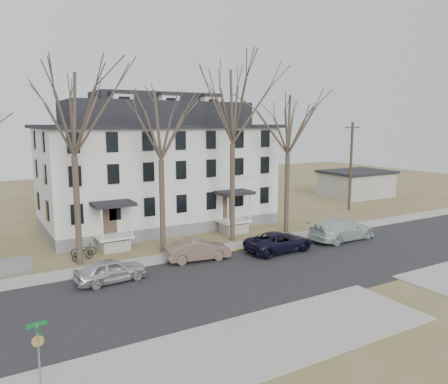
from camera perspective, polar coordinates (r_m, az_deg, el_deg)
ground at (r=27.42m, az=10.18°, el=-11.17°), size 120.00×120.00×0.00m
main_road at (r=28.87m, az=7.57°, el=-10.06°), size 120.00×10.00×0.04m
far_sidewalk at (r=33.57m, az=1.23°, el=-7.25°), size 120.00×2.00×0.08m
near_sidewalk_left at (r=19.39m, az=1.19°, el=-19.97°), size 20.00×5.00×0.08m
yellow_curb at (r=35.67m, az=8.90°, el=-6.37°), size 14.00×0.25×0.06m
boarding_house at (r=40.46m, az=-8.60°, el=3.21°), size 20.80×12.36×12.05m
distant_building at (r=58.79m, az=16.90°, el=1.07°), size 8.50×6.50×3.35m
tree_far_left at (r=29.85m, az=-19.26°, el=10.34°), size 8.40×8.40×13.72m
tree_mid_left at (r=31.57m, az=-8.32°, el=9.29°), size 7.80×7.80×12.74m
tree_center at (r=34.33m, az=1.14°, el=11.83°), size 9.00×9.00×14.70m
tree_mid_right at (r=37.45m, az=8.42°, el=9.23°), size 7.80×7.80×12.74m
utility_pole_far at (r=48.91m, az=16.23°, el=3.38°), size 2.00×0.28×9.50m
car_silver at (r=27.14m, az=-14.58°, el=-9.94°), size 4.32×2.00×1.43m
car_tan at (r=30.30m, az=-3.45°, el=-7.61°), size 4.63×2.16×1.47m
car_navy at (r=32.48m, az=7.19°, el=-6.54°), size 5.33×2.58×1.46m
car_white at (r=36.59m, az=15.15°, el=-4.79°), size 6.09×2.71×1.74m
bicycle_left at (r=32.81m, az=-17.87°, el=-7.23°), size 1.84×0.80×0.94m
bicycle_right at (r=31.80m, az=-17.99°, el=-7.77°), size 1.56×0.67×0.91m
street_sign at (r=17.55m, az=-23.12°, el=-17.86°), size 0.71×0.71×2.51m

